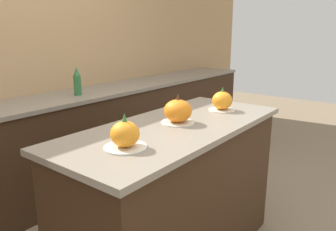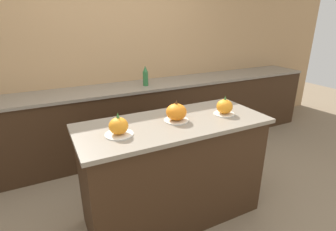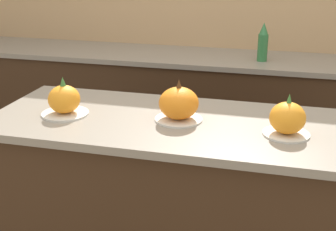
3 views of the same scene
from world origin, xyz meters
name	(u,v)px [view 2 (image 2 of 3)]	position (x,y,z in m)	size (l,w,h in m)	color
ground_plane	(173,214)	(0.00, 0.00, 0.00)	(12.00, 12.00, 0.00)	#847056
wall_back	(114,58)	(0.00, 1.73, 1.25)	(8.00, 0.06, 2.50)	tan
kitchen_island	(173,171)	(0.00, 0.00, 0.48)	(1.61, 0.68, 0.96)	#382314
back_counter	(125,121)	(0.00, 1.40, 0.47)	(6.00, 0.60, 0.93)	#382314
pumpkin_cake_left	(119,127)	(-0.48, -0.05, 1.02)	(0.21, 0.21, 0.17)	silver
pumpkin_cake_center	(176,113)	(0.03, 0.01, 1.03)	(0.21, 0.21, 0.19)	silver
pumpkin_cake_right	(225,107)	(0.49, -0.05, 1.02)	(0.19, 0.19, 0.17)	silver
bottle_tall	(145,76)	(0.29, 1.34, 1.06)	(0.07, 0.07, 0.26)	#2D6B38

